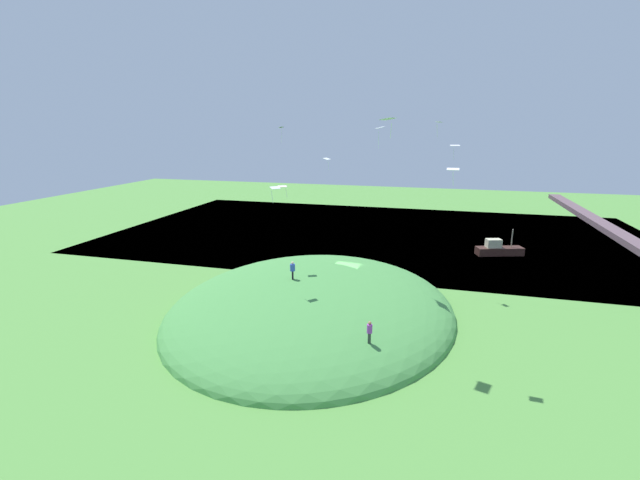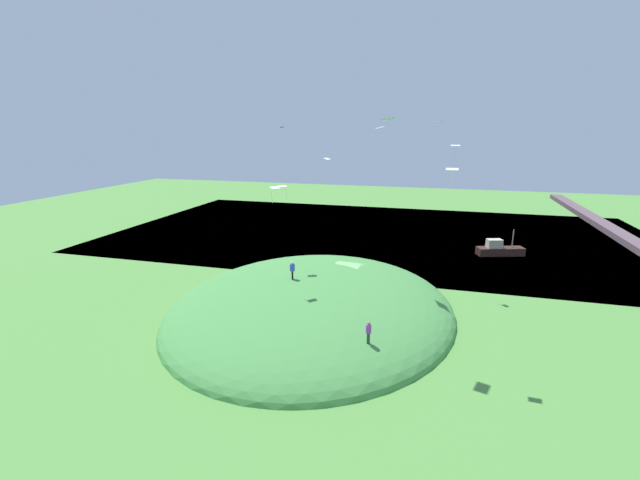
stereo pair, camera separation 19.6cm
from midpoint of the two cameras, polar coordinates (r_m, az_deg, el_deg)
The scene contains 16 objects.
ground_plane at distance 44.29m, azimuth 3.72°, elevation -6.32°, with size 160.00×160.00×0.00m, color #518D3D.
lake_water at distance 67.65m, azimuth 8.01°, elevation 0.78°, with size 44.89×80.00×0.40m, color #415B88.
grass_hill at distance 39.24m, azimuth -0.91°, elevation -9.13°, with size 29.10×24.99×5.52m, color #488D44.
bridge_deck_far at distance 69.40m, azimuth 32.42°, elevation 2.45°, with size 40.40×1.80×0.70m, color #5D4750.
boat_on_lake at distance 59.71m, azimuth 22.74°, elevation -1.20°, with size 3.33×6.08×3.37m.
person_walking_path at distance 38.27m, azimuth -3.54°, elevation -3.76°, with size 0.52×0.52×1.65m.
person_with_child at distance 29.48m, azimuth 6.65°, elevation -11.72°, with size 0.45×0.45×1.58m.
kite_0 at distance 28.17m, azimuth 17.31°, elevation 8.84°, with size 0.57×0.79×1.10m.
kite_1 at distance 29.42m, azimuth 9.11°, elevation 15.51°, with size 1.33×1.10×1.33m.
kite_2 at distance 43.44m, azimuth 15.62°, elevation 14.64°, with size 0.73×0.71×1.47m.
kite_3 at distance 34.85m, azimuth -5.89°, elevation 6.79°, with size 0.91×0.90×1.31m.
kite_4 at distance 39.07m, azimuth 8.07°, elevation 14.42°, with size 1.26×1.03×1.88m.
kite_5 at distance 52.89m, azimuth -4.98°, elevation 14.42°, with size 0.71×0.60×2.00m.
kite_6 at distance 40.12m, azimuth -4.84°, elevation 7.03°, with size 0.85×0.97×1.15m.
kite_7 at distance 51.29m, azimuth 1.08°, elevation 10.65°, with size 1.11×0.91×1.40m.
kite_8 at distance 51.66m, azimuth 17.61°, elevation 11.78°, with size 0.85×1.13×1.71m.
Camera 2 is at (40.53, 8.32, 15.79)m, focal length 24.15 mm.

